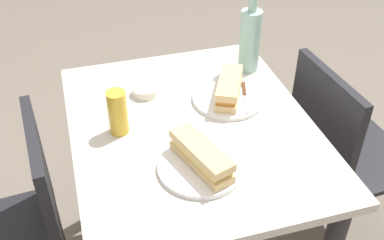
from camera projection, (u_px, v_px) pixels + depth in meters
The scene contains 12 objects.
dining_table at pixel (192, 158), 1.57m from camera, with size 0.92×0.76×0.75m.
chair_far at pixel (338, 153), 1.76m from camera, with size 0.43×0.43×0.86m.
chair_near at pixel (22, 230), 1.47m from camera, with size 0.43×0.43×0.86m.
plate_near at pixel (201, 167), 1.32m from camera, with size 0.25×0.25×0.01m, color white.
baguette_sandwich_near at pixel (201, 156), 1.29m from camera, with size 0.23×0.14×0.07m.
knife_near at pixel (215, 154), 1.35m from camera, with size 0.18×0.04×0.01m.
plate_far at pixel (229, 98), 1.59m from camera, with size 0.25×0.25×0.01m, color white.
baguette_sandwich_far at pixel (229, 88), 1.57m from camera, with size 0.21×0.15×0.07m.
knife_far at pixel (245, 95), 1.59m from camera, with size 0.18×0.06×0.01m.
water_bottle at pixel (250, 39), 1.68m from camera, with size 0.08×0.08×0.31m.
beer_glass at pixel (118, 113), 1.41m from camera, with size 0.06×0.06×0.15m, color gold.
olive_bowl at pixel (145, 91), 1.61m from camera, with size 0.09×0.09×0.03m, color silver.
Camera 1 is at (1.12, -0.33, 1.66)m, focal length 43.61 mm.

